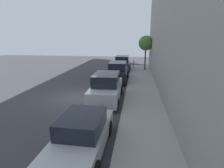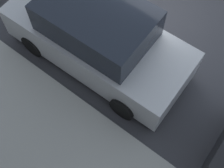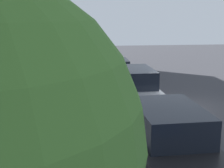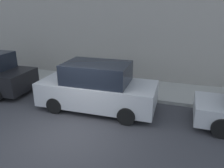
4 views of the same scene
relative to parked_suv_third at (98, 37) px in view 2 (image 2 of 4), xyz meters
The scene contains 3 objects.
ground_plane 2.39m from the parked_suv_third, behind, with size 60.00×60.00×0.00m, color #38383D.
sidewalk 2.78m from the parked_suv_third, ahead, with size 2.67×32.00×0.15m.
parked_suv_third is the anchor object (origin of this frame).
Camera 2 is at (5.57, 2.89, 7.28)m, focal length 50.00 mm.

